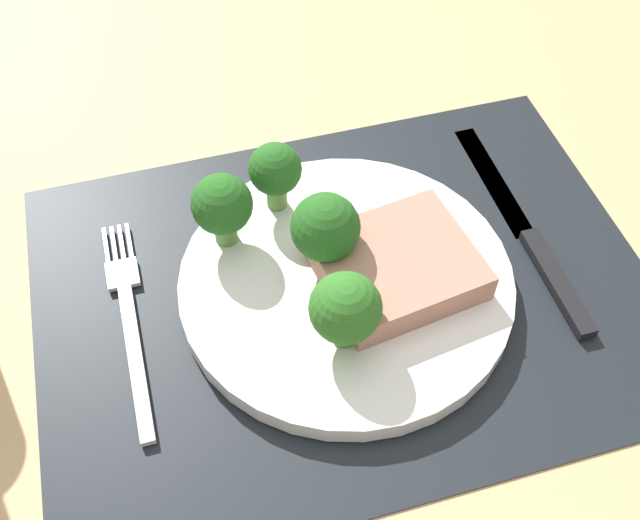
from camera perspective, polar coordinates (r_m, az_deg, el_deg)
The scene contains 10 objects.
ground_plane at distance 58.70cm, azimuth 1.89°, elevation -3.24°, with size 140.00×110.00×3.00cm, color tan.
placemat at distance 57.35cm, azimuth 1.93°, elevation -2.29°, with size 45.76×33.85×0.30cm, color black.
plate at distance 56.59cm, azimuth 1.95°, elevation -1.73°, with size 24.70×24.70×1.60cm, color white.
steak at distance 55.28cm, azimuth 5.81°, elevation -0.43°, with size 10.76×9.46×2.41cm, color tan.
broccoli_center at distance 53.79cm, azimuth 0.40°, elevation 2.36°, with size 5.01×5.01×6.46cm.
broccoli_back_left at distance 57.90cm, azimuth -3.37°, elevation 6.67°, with size 4.08×4.08×5.97cm.
broccoli_near_fork at distance 49.97cm, azimuth 1.91°, elevation -3.67°, with size 4.91×4.91×6.09cm.
broccoli_front_edge at distance 55.80cm, azimuth -7.34°, elevation 4.04°, with size 4.54×4.54×6.16cm.
fork at distance 56.99cm, azimuth -14.05°, elevation -4.41°, with size 2.40×19.20×0.50cm.
knife at distance 62.10cm, azimuth 15.48°, elevation 1.55°, with size 1.80×23.00×0.80cm.
Camera 1 is at (-11.01, -31.82, 46.58)cm, focal length 42.79 mm.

